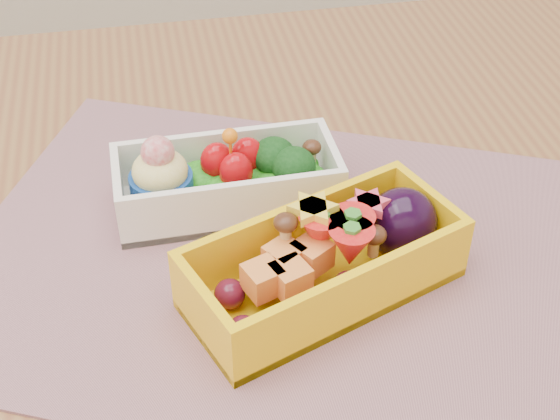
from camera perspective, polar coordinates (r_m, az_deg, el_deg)
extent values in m
cube|color=brown|center=(0.61, -3.02, -4.84)|extent=(1.20, 0.80, 0.04)
cube|color=#A37076|center=(0.59, -0.62, -3.29)|extent=(0.55, 0.50, 0.00)
cube|color=white|center=(0.62, -3.80, 2.10)|extent=(0.17, 0.08, 0.05)
ellipsoid|color=green|center=(0.63, -3.78, 1.62)|extent=(0.16, 0.07, 0.02)
cylinder|color=#134193|center=(0.62, -8.42, 1.34)|extent=(0.05, 0.05, 0.03)
sphere|color=red|center=(0.60, -8.75, 4.11)|extent=(0.03, 0.03, 0.03)
ellipsoid|color=#B3060D|center=(0.62, -4.53, 3.48)|extent=(0.03, 0.02, 0.03)
ellipsoid|color=#B3060D|center=(0.61, -3.17, 2.75)|extent=(0.03, 0.02, 0.03)
ellipsoid|color=#B3060D|center=(0.63, -2.34, 3.87)|extent=(0.03, 0.02, 0.03)
sphere|color=orange|center=(0.60, -3.61, 5.31)|extent=(0.01, 0.01, 0.01)
ellipsoid|color=black|center=(0.63, -0.44, 3.89)|extent=(0.03, 0.03, 0.03)
ellipsoid|color=black|center=(0.62, 0.99, 3.16)|extent=(0.03, 0.03, 0.03)
ellipsoid|color=#3F2111|center=(0.63, 2.29, 4.52)|extent=(0.02, 0.02, 0.01)
cube|color=yellow|center=(0.55, 3.13, -3.89)|extent=(0.21, 0.15, 0.05)
ellipsoid|color=#4F0E22|center=(0.53, -0.05, -6.37)|extent=(0.11, 0.08, 0.02)
cube|color=orange|center=(0.53, 0.46, -4.13)|extent=(0.06, 0.06, 0.02)
cone|color=red|center=(0.54, 2.91, -1.69)|extent=(0.04, 0.04, 0.03)
cone|color=red|center=(0.55, 5.14, -1.68)|extent=(0.04, 0.04, 0.03)
cone|color=red|center=(0.54, 5.08, -2.69)|extent=(0.04, 0.04, 0.03)
cylinder|color=yellow|center=(0.54, 2.37, 0.08)|extent=(0.04, 0.04, 0.01)
cylinder|color=#E53F5B|center=(0.55, 6.34, 0.45)|extent=(0.03, 0.03, 0.01)
ellipsoid|color=#3F2111|center=(0.54, 0.40, -2.36)|extent=(0.02, 0.02, 0.01)
ellipsoid|color=#3F2111|center=(0.55, 6.71, -2.49)|extent=(0.02, 0.02, 0.01)
ellipsoid|color=black|center=(0.58, 8.69, -0.94)|extent=(0.05, 0.05, 0.05)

